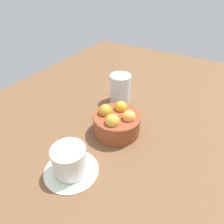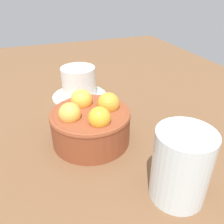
% 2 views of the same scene
% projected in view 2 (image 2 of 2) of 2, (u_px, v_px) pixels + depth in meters
% --- Properties ---
extents(ground_plane, '(1.48, 1.04, 0.05)m').
position_uv_depth(ground_plane, '(92.00, 150.00, 0.44)').
color(ground_plane, brown).
extents(terracotta_bowl, '(0.14, 0.14, 0.09)m').
position_uv_depth(terracotta_bowl, '(91.00, 122.00, 0.41)').
color(terracotta_bowl, brown).
rests_on(terracotta_bowl, ground_plane).
extents(coffee_cup, '(0.13, 0.13, 0.07)m').
position_uv_depth(coffee_cup, '(79.00, 84.00, 0.57)').
color(coffee_cup, white).
rests_on(coffee_cup, ground_plane).
extents(water_glass, '(0.07, 0.07, 0.10)m').
position_uv_depth(water_glass, '(181.00, 166.00, 0.30)').
color(water_glass, silver).
rests_on(water_glass, ground_plane).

